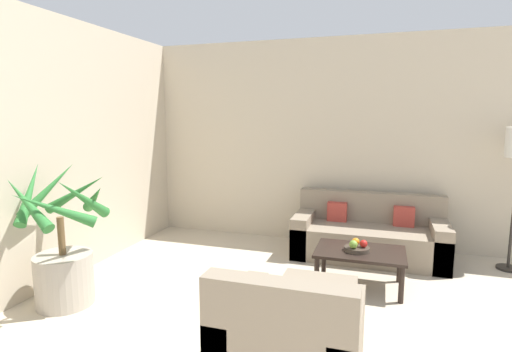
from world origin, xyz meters
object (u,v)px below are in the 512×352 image
at_px(coffee_table, 360,255).
at_px(armchair, 290,344).
at_px(potted_palm, 63,257).
at_px(fruit_bowl, 357,249).
at_px(orange_fruit, 356,242).
at_px(apple_green, 353,244).
at_px(sofa_loveseat, 368,236).
at_px(apple_red, 364,244).
at_px(ottoman, 317,303).

distance_m(coffee_table, armchair, 1.69).
xyz_separation_m(potted_palm, coffee_table, (2.53, 1.19, -0.12)).
distance_m(fruit_bowl, orange_fruit, 0.08).
xyz_separation_m(potted_palm, apple_green, (2.46, 1.10, 0.02)).
distance_m(potted_palm, fruit_bowl, 2.75).
bearing_deg(apple_green, coffee_table, 56.23).
height_order(apple_green, orange_fruit, apple_green).
xyz_separation_m(sofa_loveseat, coffee_table, (-0.05, -0.93, 0.07)).
bearing_deg(apple_red, fruit_bowl, -177.89).
bearing_deg(coffee_table, orange_fruit, 164.64).
bearing_deg(apple_red, coffee_table, 135.72).
bearing_deg(fruit_bowl, apple_green, -118.28).
xyz_separation_m(fruit_bowl, apple_green, (-0.03, -0.06, 0.06)).
bearing_deg(apple_red, armchair, -102.66).
xyz_separation_m(coffee_table, armchair, (-0.33, -1.65, -0.06)).
height_order(coffee_table, apple_red, apple_red).
bearing_deg(apple_red, orange_fruit, 150.91).
relative_size(coffee_table, armchair, 1.00).
bearing_deg(apple_green, fruit_bowl, 61.72).
bearing_deg(coffee_table, apple_red, -44.28).
bearing_deg(potted_palm, sofa_loveseat, 39.40).
relative_size(fruit_bowl, orange_fruit, 3.25).
bearing_deg(apple_red, ottoman, -111.21).
bearing_deg(potted_palm, apple_red, 24.39).
xyz_separation_m(potted_palm, fruit_bowl, (2.50, 1.16, -0.05)).
distance_m(apple_green, orange_fruit, 0.11).
relative_size(apple_red, apple_green, 0.94).
distance_m(sofa_loveseat, apple_green, 1.04).
relative_size(apple_red, armchair, 0.09).
bearing_deg(orange_fruit, potted_palm, -154.12).
bearing_deg(potted_palm, apple_green, 24.03).
relative_size(fruit_bowl, apple_green, 3.02).
bearing_deg(coffee_table, apple_green, -123.77).
height_order(sofa_loveseat, apple_red, sofa_loveseat).
xyz_separation_m(coffee_table, orange_fruit, (-0.05, 0.01, 0.13)).
bearing_deg(fruit_bowl, potted_palm, -155.13).
relative_size(apple_green, orange_fruit, 1.08).
height_order(orange_fruit, ottoman, orange_fruit).
relative_size(sofa_loveseat, ottoman, 2.88).
bearing_deg(potted_palm, coffee_table, 25.23).
xyz_separation_m(fruit_bowl, apple_red, (0.06, 0.00, 0.06)).
height_order(sofa_loveseat, armchair, armchair).
height_order(fruit_bowl, apple_green, apple_green).
height_order(coffee_table, fruit_bowl, fruit_bowl).
bearing_deg(apple_green, potted_palm, -155.97).
relative_size(fruit_bowl, apple_red, 3.23).
height_order(apple_green, armchair, armchair).
relative_size(potted_palm, sofa_loveseat, 0.74).
xyz_separation_m(apple_green, orange_fruit, (0.01, 0.10, -0.00)).
bearing_deg(sofa_loveseat, apple_green, -96.29).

